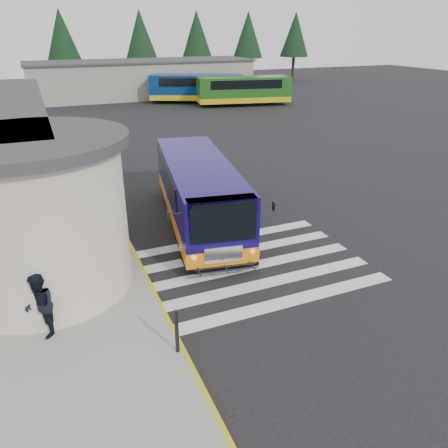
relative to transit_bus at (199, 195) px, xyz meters
name	(u,v)px	position (x,y,z in m)	size (l,w,h in m)	color
ground	(252,254)	(0.83, -3.35, -1.31)	(140.00, 140.00, 0.00)	black
curb_strip	(122,229)	(-3.22, 0.65, -1.23)	(0.12, 34.00, 0.16)	gold
crosswalk	(249,267)	(0.33, -4.15, -1.30)	(8.00, 5.35, 0.01)	silver
depot_building	(142,78)	(6.83, 38.65, 0.80)	(26.40, 8.40, 4.20)	gray
tree_line	(128,35)	(7.12, 46.65, 5.47)	(58.40, 4.40, 10.00)	black
transit_bus	(199,195)	(0.00, 0.00, 0.00)	(4.49, 9.95, 2.73)	#12075B
pedestrian_a	(57,285)	(-5.97, -4.59, -0.24)	(0.67, 0.44, 1.82)	black
pedestrian_b	(40,306)	(-6.44, -5.52, -0.24)	(0.89, 0.70, 1.84)	black
bollard	(177,331)	(-3.37, -7.56, -0.54)	(0.10, 0.10, 1.24)	black
far_bus_a	(196,87)	(11.16, 31.46, 0.39)	(10.36, 6.72, 2.60)	navy
far_bus_b	(244,89)	(15.23, 27.76, 0.36)	(10.27, 4.65, 2.56)	#1C5616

